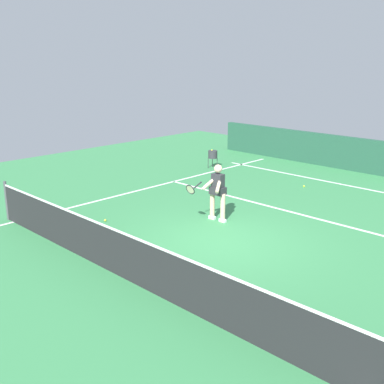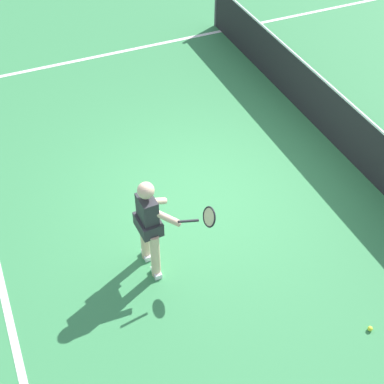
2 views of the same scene
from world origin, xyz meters
name	(u,v)px [view 1 (image 1 of 2)]	position (x,y,z in m)	size (l,w,h in m)	color
ground_plane	(218,243)	(0.00, 0.00, 0.00)	(24.75, 24.75, 0.00)	#38844C
court_back_wall	(383,159)	(0.00, -9.22, 0.64)	(14.79, 0.24, 1.29)	#23513D
baseline_marking	(354,187)	(0.00, -7.02, 0.00)	(10.79, 0.10, 0.01)	white
service_line_marking	(292,212)	(0.00, -3.20, 0.00)	(9.79, 0.10, 0.01)	white
sideline_right_marking	(99,200)	(4.89, 0.00, 0.00)	(0.10, 17.04, 0.01)	white
court_net	(126,257)	(0.00, 2.74, 0.50)	(10.47, 0.08, 1.08)	#4C4C51
tennis_player	(217,190)	(1.08, -1.16, 0.85)	(0.76, 0.95, 1.55)	beige
tennis_ball_near	(304,186)	(1.19, -5.78, 0.03)	(0.07, 0.07, 0.07)	#D1E533
tennis_ball_mid	(105,220)	(3.17, 0.99, 0.03)	(0.07, 0.07, 0.07)	#D1E533
ball_hopper	(213,154)	(5.32, -5.74, 0.55)	(0.36, 0.36, 0.74)	#333338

